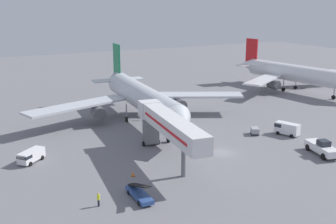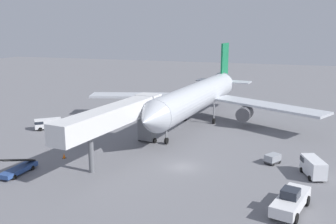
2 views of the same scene
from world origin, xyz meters
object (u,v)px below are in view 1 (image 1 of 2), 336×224
object	(u,v)px
airplane_at_gate	(141,97)
service_van_near_left	(287,128)
baggage_cart_far_left	(255,131)
service_van_outer_left	(31,156)
jet_bridge	(167,125)
ground_crew_worker_foreground	(98,199)
safety_cone_alpha	(133,174)
belt_loader_truck	(139,194)
airplane_background	(292,73)
pushback_tug	(322,148)

from	to	relation	value
airplane_at_gate	service_van_near_left	bearing A→B (deg)	-47.21
baggage_cart_far_left	service_van_outer_left	bearing A→B (deg)	172.14
jet_bridge	baggage_cart_far_left	distance (m)	22.42
ground_crew_worker_foreground	service_van_near_left	bearing A→B (deg)	14.33
baggage_cart_far_left	ground_crew_worker_foreground	distance (m)	38.79
service_van_outer_left	safety_cone_alpha	world-z (taller)	service_van_outer_left
belt_loader_truck	airplane_at_gate	bearing A→B (deg)	64.69
baggage_cart_far_left	safety_cone_alpha	world-z (taller)	baggage_cart_far_left
service_van_near_left	safety_cone_alpha	bearing A→B (deg)	-173.05
belt_loader_truck	safety_cone_alpha	xyz separation A→B (m)	(2.20, 7.01, -0.36)
ground_crew_worker_foreground	safety_cone_alpha	distance (m)	9.92
service_van_outer_left	airplane_background	world-z (taller)	airplane_background
airplane_at_gate	service_van_near_left	world-z (taller)	airplane_at_gate
ground_crew_worker_foreground	airplane_background	world-z (taller)	airplane_background
baggage_cart_far_left	safety_cone_alpha	distance (m)	29.67
airplane_at_gate	belt_loader_truck	size ratio (longest dim) A/B	8.42
jet_bridge	ground_crew_worker_foreground	bearing A→B (deg)	-147.42
jet_bridge	airplane_background	size ratio (longest dim) A/B	0.57
service_van_outer_left	airplane_background	xyz separation A→B (m)	(76.68, 21.57, 3.98)
service_van_outer_left	pushback_tug	bearing A→B (deg)	-24.38
service_van_outer_left	baggage_cart_far_left	xyz separation A→B (m)	(40.72, -5.62, -0.37)
service_van_near_left	airplane_background	world-z (taller)	airplane_background
service_van_near_left	airplane_at_gate	bearing A→B (deg)	132.79
service_van_near_left	safety_cone_alpha	size ratio (longest dim) A/B	6.46
service_van_outer_left	baggage_cart_far_left	bearing A→B (deg)	-7.86
baggage_cart_far_left	ground_crew_worker_foreground	bearing A→B (deg)	-159.34
ground_crew_worker_foreground	safety_cone_alpha	xyz separation A→B (m)	(7.52, 6.44, -0.60)
ground_crew_worker_foreground	safety_cone_alpha	bearing A→B (deg)	40.57
ground_crew_worker_foreground	pushback_tug	bearing A→B (deg)	-0.46
baggage_cart_far_left	ground_crew_worker_foreground	size ratio (longest dim) A/B	1.40
pushback_tug	service_van_outer_left	bearing A→B (deg)	155.62
belt_loader_truck	baggage_cart_far_left	xyz separation A→B (m)	(30.97, 14.26, -0.00)
belt_loader_truck	service_van_outer_left	xyz separation A→B (m)	(-9.75, 19.87, 0.37)
airplane_at_gate	airplane_background	distance (m)	51.92
jet_bridge	ground_crew_worker_foreground	size ratio (longest dim) A/B	12.81
jet_bridge	airplane_background	distance (m)	65.35
safety_cone_alpha	airplane_background	xyz separation A→B (m)	(64.73, 34.43, 4.72)
belt_loader_truck	ground_crew_worker_foreground	world-z (taller)	belt_loader_truck
airplane_background	ground_crew_worker_foreground	bearing A→B (deg)	-150.50
airplane_at_gate	pushback_tug	distance (m)	37.67
jet_bridge	service_van_outer_left	size ratio (longest dim) A/B	4.88
pushback_tug	airplane_background	bearing A→B (deg)	50.97
airplane_at_gate	pushback_tug	world-z (taller)	airplane_at_gate
jet_bridge	pushback_tug	xyz separation A→B (m)	(23.95, -9.85, -4.86)
belt_loader_truck	baggage_cart_far_left	bearing A→B (deg)	24.72
airplane_at_gate	service_van_outer_left	bearing A→B (deg)	-152.42
pushback_tug	safety_cone_alpha	distance (m)	32.07
service_van_outer_left	jet_bridge	bearing A→B (deg)	-26.81
service_van_near_left	baggage_cart_far_left	size ratio (longest dim) A/B	1.91
pushback_tug	service_van_near_left	world-z (taller)	pushback_tug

